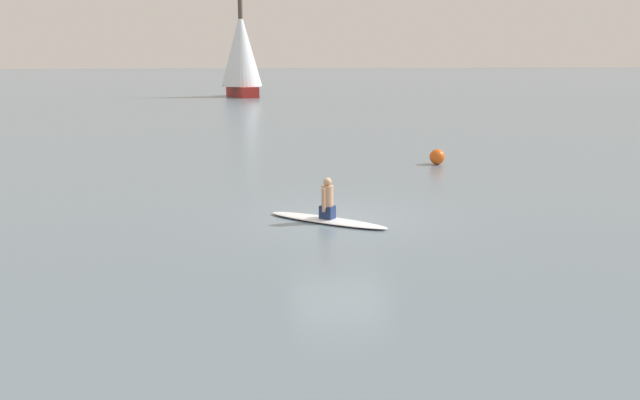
% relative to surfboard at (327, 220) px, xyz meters
% --- Properties ---
extents(ground_plane, '(400.00, 400.00, 0.00)m').
position_rel_surfboard_xyz_m(ground_plane, '(0.52, -0.45, -0.05)').
color(ground_plane, slate).
extents(surfboard, '(2.65, 3.05, 0.10)m').
position_rel_surfboard_xyz_m(surfboard, '(0.00, 0.00, 0.00)').
color(surfboard, white).
rests_on(surfboard, ground).
extents(person_paddler, '(0.44, 0.45, 1.05)m').
position_rel_surfboard_xyz_m(person_paddler, '(-0.00, 0.00, 0.53)').
color(person_paddler, navy).
rests_on(person_paddler, surfboard).
extents(sailboat_center_horizon, '(6.11, 5.01, 9.49)m').
position_rel_surfboard_xyz_m(sailboat_center_horizon, '(53.36, 0.39, 4.39)').
color(sailboat_center_horizon, maroon).
rests_on(sailboat_center_horizon, ground).
extents(buoy_marker, '(0.60, 0.60, 0.60)m').
position_rel_surfboard_xyz_m(buoy_marker, '(8.59, -5.67, 0.25)').
color(buoy_marker, '#E55919').
rests_on(buoy_marker, ground).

